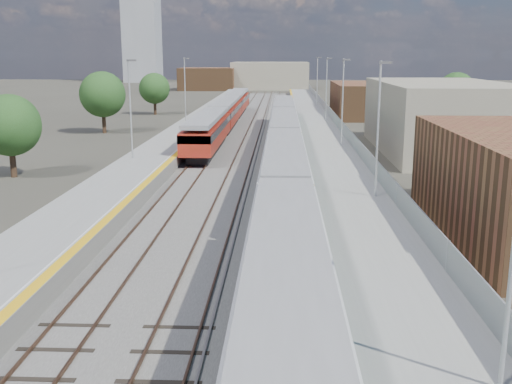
{
  "coord_description": "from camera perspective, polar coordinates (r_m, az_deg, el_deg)",
  "views": [
    {
      "loc": [
        1.32,
        -11.15,
        8.81
      ],
      "look_at": [
        0.06,
        17.63,
        2.2
      ],
      "focal_mm": 42.0,
      "sensor_mm": 36.0,
      "label": 1
    }
  ],
  "objects": [
    {
      "name": "ballast_bed",
      "position": [
        64.35,
        -0.7,
        5.08
      ],
      "size": [
        10.5,
        155.0,
        0.06
      ],
      "primitive_type": "cube",
      "color": "#565451",
      "rests_on": "ground"
    },
    {
      "name": "red_train",
      "position": [
        73.45,
        -2.86,
        7.57
      ],
      "size": [
        2.66,
        54.11,
        3.36
      ],
      "color": "black",
      "rests_on": "ground"
    },
    {
      "name": "tracks",
      "position": [
        65.97,
        -0.1,
        5.34
      ],
      "size": [
        8.96,
        160.0,
        0.17
      ],
      "color": "#4C3323",
      "rests_on": "ground"
    },
    {
      "name": "buildings",
      "position": [
        151.02,
        -5.03,
        13.59
      ],
      "size": [
        72.0,
        185.5,
        40.0
      ],
      "color": "brown",
      "rests_on": "ground"
    },
    {
      "name": "tree_d",
      "position": [
        84.06,
        18.52,
        9.1
      ],
      "size": [
        4.89,
        4.89,
        6.63
      ],
      "color": "#382619",
      "rests_on": "ground"
    },
    {
      "name": "tree_b",
      "position": [
        71.14,
        -14.41,
        8.98
      ],
      "size": [
        5.19,
        5.19,
        7.03
      ],
      "color": "#382619",
      "rests_on": "ground"
    },
    {
      "name": "tree_a",
      "position": [
        47.12,
        -22.42,
        5.88
      ],
      "size": [
        4.49,
        4.49,
        6.09
      ],
      "color": "#382619",
      "rests_on": "ground"
    },
    {
      "name": "ground",
      "position": [
        61.8,
        1.26,
        4.72
      ],
      "size": [
        320.0,
        320.0,
        0.0
      ],
      "primitive_type": "plane",
      "color": "#47443A",
      "rests_on": "ground"
    },
    {
      "name": "green_train",
      "position": [
        44.9,
        2.71,
        4.26
      ],
      "size": [
        2.66,
        74.03,
        2.92
      ],
      "color": "black",
      "rests_on": "ground"
    },
    {
      "name": "platform_left",
      "position": [
        65.01,
        -6.72,
        5.5
      ],
      "size": [
        4.3,
        155.0,
        8.52
      ],
      "color": "slate",
      "rests_on": "ground"
    },
    {
      "name": "tree_c",
      "position": [
        92.26,
        -9.65,
        9.7
      ],
      "size": [
        4.59,
        4.59,
        6.23
      ],
      "color": "#382619",
      "rests_on": "ground"
    },
    {
      "name": "platform_right",
      "position": [
        64.3,
        6.04,
        5.45
      ],
      "size": [
        4.7,
        155.0,
        8.52
      ],
      "color": "slate",
      "rests_on": "ground"
    }
  ]
}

